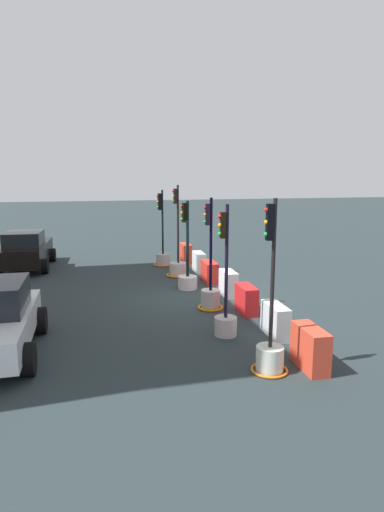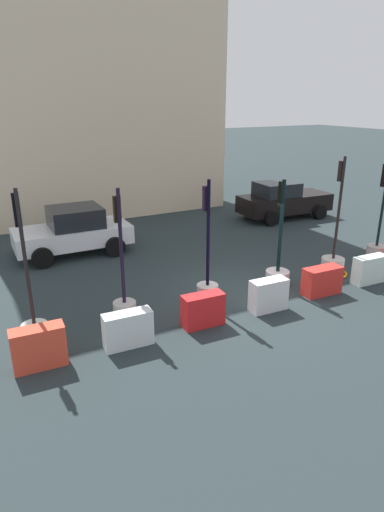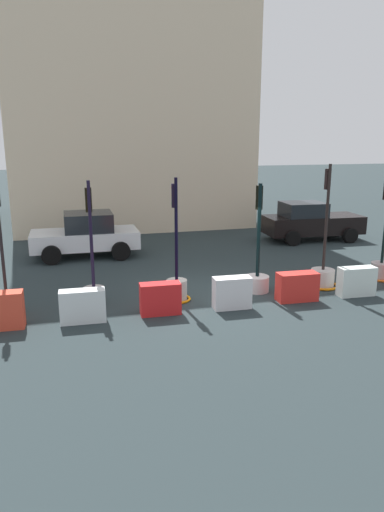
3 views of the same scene
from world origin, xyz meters
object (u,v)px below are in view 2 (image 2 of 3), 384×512
Objects in this scene: traffic_light_0 at (34,323)px; traffic_light_2 at (207,287)px; construction_barrier_0 at (39,348)px; construction_barrier_5 at (370,270)px; traffic_light_1 at (124,296)px; construction_barrier_4 at (322,281)px; traffic_light_3 at (278,268)px; traffic_light_5 at (376,246)px; construction_barrier_3 at (268,295)px; car_white_van at (73,231)px; car_black_sedan at (283,200)px; construction_barrier_2 at (203,310)px; traffic_light_4 at (333,261)px; construction_barrier_1 at (128,329)px.

traffic_light_2 is (4.45, -0.03, -0.04)m from traffic_light_0.
construction_barrier_0 reaches higher than construction_barrier_5.
construction_barrier_0 is at bearing -169.12° from traffic_light_2.
traffic_light_1 is 2.92× the size of construction_barrier_4.
traffic_light_2 is 2.49m from traffic_light_3.
construction_barrier_0 is (-11.35, -1.12, -0.07)m from traffic_light_5.
construction_barrier_3 reaches higher than construction_barrier_4.
car_black_sedan reaches higher than car_white_van.
traffic_light_3 is at bearing 0.87° from traffic_light_0.
traffic_light_5 is 0.79× the size of car_black_sedan.
construction_barrier_2 is at bearing -36.85° from traffic_light_1.
traffic_light_5 is at bearing 12.90° from construction_barrier_3.
traffic_light_0 is 11.29m from traffic_light_5.
traffic_light_4 is at bearing 5.58° from construction_barrier_0.
traffic_light_4 is at bearing 17.39° from construction_barrier_3.
traffic_light_2 is 4.60m from construction_barrier_0.
traffic_light_1 is 1.30m from construction_barrier_1.
traffic_light_2 is 2.96× the size of construction_barrier_4.
car_white_van is at bearing 128.28° from construction_barrier_4.
construction_barrier_5 is at bearing -9.75° from traffic_light_1.
construction_barrier_2 is (-0.66, -0.93, -0.12)m from traffic_light_2.
construction_barrier_0 is 1.04× the size of construction_barrier_2.
traffic_light_2 is 1.15m from construction_barrier_2.
traffic_light_0 reaches higher than traffic_light_1.
traffic_light_0 is at bearing 173.89° from construction_barrier_5.
construction_barrier_2 is at bearing -0.93° from construction_barrier_0.
construction_barrier_0 is 1.01× the size of construction_barrier_5.
construction_barrier_3 is 0.88× the size of construction_barrier_4.
construction_barrier_1 is at bearing -172.22° from traffic_light_4.
traffic_light_0 reaches higher than car_white_van.
traffic_light_4 is 6.91m from car_black_sedan.
construction_barrier_2 is 0.24× the size of car_black_sedan.
construction_barrier_3 is at bearing -20.06° from traffic_light_1.
construction_barrier_4 is at bearing -0.43° from construction_barrier_0.
construction_barrier_4 is (-1.36, -0.95, -0.04)m from traffic_light_4.
car_white_van is 0.92× the size of car_black_sedan.
construction_barrier_1 is 1.95m from construction_barrier_2.
construction_barrier_5 is (0.49, -1.02, -0.02)m from traffic_light_4.
traffic_light_5 is at bearing 1.64° from traffic_light_3.
traffic_light_2 is 6.24m from car_white_van.
traffic_light_0 is at bearing -178.83° from traffic_light_5.
traffic_light_4 is at bearing 115.70° from construction_barrier_5.
traffic_light_3 is (2.48, 0.13, 0.03)m from traffic_light_2.
construction_barrier_5 is at bearing -23.46° from traffic_light_3.
traffic_light_4 is at bearing -41.02° from car_white_van.
construction_barrier_0 is 9.59m from construction_barrier_5.
car_black_sedan is at bearing 63.99° from traffic_light_4.
construction_barrier_1 is 0.28× the size of car_white_van.
traffic_light_0 reaches higher than construction_barrier_0.
traffic_light_0 reaches higher than traffic_light_3.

